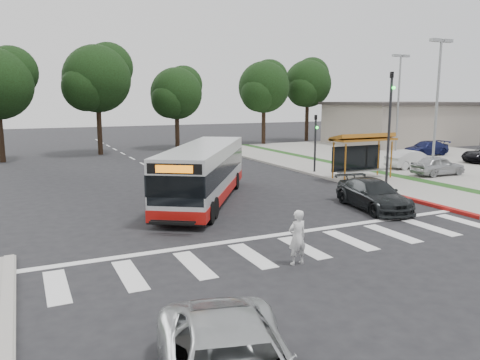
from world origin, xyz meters
TOP-DOWN VIEW (x-y plane):
  - ground at (0.00, 0.00)m, footprint 140.00×140.00m
  - sidewalk_east at (11.00, 8.00)m, footprint 4.00×40.00m
  - curb_east at (9.00, 8.00)m, footprint 0.30×40.00m
  - curb_east_red at (9.00, -2.00)m, footprint 0.32×6.00m
  - parking_lot at (23.00, 10.00)m, footprint 18.00×36.00m
  - commercial_building at (30.00, 22.00)m, footprint 14.00×10.00m
  - building_roof_cap at (30.00, 22.00)m, footprint 14.60×10.60m
  - crosswalk_ladder at (0.00, -5.00)m, footprint 18.00×2.60m
  - bus_shelter at (10.80, 5.10)m, footprint 4.20×1.60m
  - traffic_signal_ne_tall at (9.60, 1.49)m, footprint 0.18×0.37m
  - traffic_signal_ne_short at (9.60, 8.49)m, footprint 0.18×0.37m
  - lot_light_front at (18.00, 6.00)m, footprint 1.90×0.35m
  - lot_light_mid at (24.00, 16.00)m, footprint 1.90×0.35m
  - tree_ne_a at (16.08, 28.06)m, footprint 6.16×5.74m
  - tree_ne_b at (23.08, 30.06)m, footprint 6.16×5.74m
  - tree_north_a at (-1.92, 26.07)m, footprint 6.60×6.15m
  - tree_north_b at (6.07, 28.06)m, footprint 5.72×5.33m
  - transit_bus at (-0.48, 3.33)m, footprint 7.84×10.41m
  - pedestrian at (-1.09, -6.30)m, footprint 0.66×0.45m
  - dark_sedan at (6.08, -1.49)m, footprint 2.64×4.95m
  - parked_car_0 at (16.12, 3.86)m, footprint 3.79×1.62m
  - parked_car_1 at (16.98, 6.99)m, footprint 3.99×1.46m
  - parked_car_3 at (23.92, 12.23)m, footprint 4.40×1.83m

SIDE VIEW (x-z plane):
  - ground at x=0.00m, z-range 0.00..0.00m
  - crosswalk_ladder at x=0.00m, z-range 0.00..0.01m
  - parking_lot at x=23.00m, z-range 0.00..0.10m
  - sidewalk_east at x=11.00m, z-range 0.00..0.12m
  - curb_east at x=9.00m, z-range 0.00..0.15m
  - curb_east_red at x=9.00m, z-range 0.00..0.15m
  - dark_sedan at x=6.08m, z-range 0.00..1.37m
  - parked_car_3 at x=23.92m, z-range 0.10..1.37m
  - parked_car_0 at x=16.12m, z-range 0.10..1.38m
  - parked_car_1 at x=16.98m, z-range 0.10..1.40m
  - pedestrian at x=-1.09m, z-range 0.00..1.74m
  - transit_bus at x=-0.48m, z-range 0.00..2.81m
  - commercial_building at x=30.00m, z-range 0.00..4.40m
  - bus_shelter at x=10.80m, z-range 0.92..3.78m
  - traffic_signal_ne_short at x=9.60m, z-range 0.48..4.48m
  - traffic_signal_ne_tall at x=9.60m, z-range 0.63..7.13m
  - building_roof_cap at x=30.00m, z-range 4.40..4.70m
  - tree_north_b at x=6.07m, z-range 1.45..9.88m
  - lot_light_front at x=18.00m, z-range 1.40..10.41m
  - lot_light_mid at x=24.00m, z-range 1.40..10.41m
  - tree_ne_a at x=16.08m, z-range 1.74..11.04m
  - tree_ne_b at x=23.08m, z-range 1.91..11.93m
  - tree_north_a at x=-1.92m, z-range 1.84..12.01m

